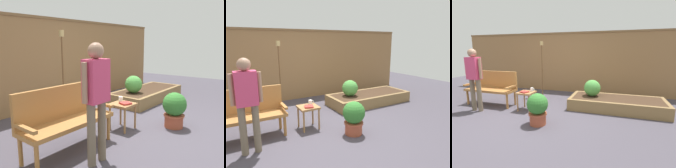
# 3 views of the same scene
# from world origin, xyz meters

# --- Properties ---
(ground_plane) EXTENTS (14.00, 14.00, 0.00)m
(ground_plane) POSITION_xyz_m (0.00, 0.00, 0.00)
(ground_plane) COLOR #47424C
(fence_back) EXTENTS (8.40, 0.14, 2.16)m
(fence_back) POSITION_xyz_m (0.00, 2.60, 1.09)
(fence_back) COLOR olive
(fence_back) RESTS_ON ground_plane
(garden_bench) EXTENTS (1.44, 0.48, 0.94)m
(garden_bench) POSITION_xyz_m (-1.50, 0.49, 0.54)
(garden_bench) COLOR #A87038
(garden_bench) RESTS_ON ground_plane
(side_table) EXTENTS (0.40, 0.40, 0.48)m
(side_table) POSITION_xyz_m (-0.31, 0.31, 0.40)
(side_table) COLOR #9E7042
(side_table) RESTS_ON ground_plane
(cup_on_table) EXTENTS (0.12, 0.08, 0.09)m
(cup_on_table) POSITION_xyz_m (-0.21, 0.43, 0.53)
(cup_on_table) COLOR white
(cup_on_table) RESTS_ON side_table
(book_on_table) EXTENTS (0.22, 0.21, 0.03)m
(book_on_table) POSITION_xyz_m (-0.32, 0.24, 0.50)
(book_on_table) COLOR #B2332D
(book_on_table) RESTS_ON side_table
(potted_boxwood) EXTENTS (0.44, 0.44, 0.66)m
(potted_boxwood) POSITION_xyz_m (0.35, -0.39, 0.36)
(potted_boxwood) COLOR #A84C33
(potted_boxwood) RESTS_ON ground_plane
(raised_planter_bed) EXTENTS (2.40, 1.00, 0.30)m
(raised_planter_bed) POSITION_xyz_m (1.89, 1.06, 0.15)
(raised_planter_bed) COLOR olive
(raised_planter_bed) RESTS_ON ground_plane
(shrub_near_bench) EXTENTS (0.44, 0.44, 0.44)m
(shrub_near_bench) POSITION_xyz_m (1.25, 1.09, 0.52)
(shrub_near_bench) COLOR brown
(shrub_near_bench) RESTS_ON raised_planter_bed
(tiki_torch) EXTENTS (0.10, 0.10, 1.81)m
(tiki_torch) POSITION_xyz_m (-0.51, 1.71, 1.23)
(tiki_torch) COLOR brown
(tiki_torch) RESTS_ON ground_plane
(person_by_bench) EXTENTS (0.47, 0.20, 1.56)m
(person_by_bench) POSITION_xyz_m (-1.49, -0.13, 0.93)
(person_by_bench) COLOR #70604C
(person_by_bench) RESTS_ON ground_plane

